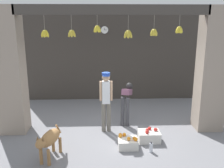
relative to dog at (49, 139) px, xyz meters
The scene contains 12 objects.
ground_plane 1.91m from the dog, 40.49° to the left, with size 60.00×60.00×0.00m, color slate.
shop_back_wall 4.70m from the dog, 71.96° to the left, with size 6.62×0.12×3.32m, color #38332D.
shop_pillar_left 2.29m from the dog, 129.77° to the left, with size 0.70×0.60×3.32m, color gray.
shop_pillar_right 4.50m from the dog, 20.27° to the left, with size 0.70×0.60×3.32m, color gray.
storefront_awning 3.31m from the dog, 43.05° to the left, with size 4.72×0.31×0.81m.
dog is the anchor object (origin of this frame).
shopkeeper 1.92m from the dog, 48.01° to the left, with size 0.34×0.27×1.64m.
worker_stooping 2.71m from the dog, 46.75° to the left, with size 0.41×0.84×1.11m.
fruit_crate_oranges 1.84m from the dog, 14.94° to the left, with size 0.46×0.44×0.30m.
fruit_crate_apples 2.46m from the dog, 18.48° to the left, with size 0.53×0.42×0.33m.
water_bottle 2.29m from the dog, ahead, with size 0.08×0.08×0.25m.
wall_clock 4.92m from the dog, 73.82° to the left, with size 0.28×0.03×0.28m.
Camera 1 is at (-0.23, -6.14, 2.94)m, focal length 40.00 mm.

